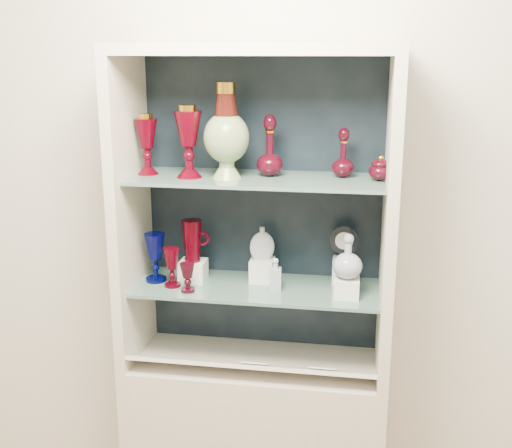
% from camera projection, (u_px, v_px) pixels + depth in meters
% --- Properties ---
extents(wall_back, '(3.50, 0.02, 2.80)m').
position_uv_depth(wall_back, '(265.00, 185.00, 2.54)').
color(wall_back, beige).
rests_on(wall_back, ground).
extents(cabinet_base, '(1.00, 0.40, 0.75)m').
position_uv_depth(cabinet_base, '(256.00, 444.00, 2.60)').
color(cabinet_base, beige).
rests_on(cabinet_base, ground).
extents(cabinet_back_panel, '(0.98, 0.02, 1.15)m').
position_uv_depth(cabinet_back_panel, '(264.00, 206.00, 2.53)').
color(cabinet_back_panel, black).
rests_on(cabinet_back_panel, cabinet_base).
extents(cabinet_side_left, '(0.04, 0.40, 1.15)m').
position_uv_depth(cabinet_side_left, '(131.00, 212.00, 2.42)').
color(cabinet_side_left, beige).
rests_on(cabinet_side_left, cabinet_base).
extents(cabinet_side_right, '(0.04, 0.40, 1.15)m').
position_uv_depth(cabinet_side_right, '(389.00, 223.00, 2.27)').
color(cabinet_side_right, beige).
rests_on(cabinet_side_right, cabinet_base).
extents(cabinet_top_cap, '(1.00, 0.40, 0.04)m').
position_uv_depth(cabinet_top_cap, '(256.00, 49.00, 2.19)').
color(cabinet_top_cap, beige).
rests_on(cabinet_top_cap, cabinet_side_left).
extents(shelf_lower, '(0.92, 0.34, 0.01)m').
position_uv_depth(shelf_lower, '(257.00, 287.00, 2.44)').
color(shelf_lower, slate).
rests_on(shelf_lower, cabinet_side_left).
extents(shelf_upper, '(0.92, 0.34, 0.01)m').
position_uv_depth(shelf_upper, '(257.00, 179.00, 2.33)').
color(shelf_upper, slate).
rests_on(shelf_upper, cabinet_side_left).
extents(label_ledge, '(0.92, 0.17, 0.09)m').
position_uv_depth(label_ledge, '(251.00, 366.00, 2.39)').
color(label_ledge, beige).
rests_on(label_ledge, cabinet_base).
extents(label_card_0, '(0.10, 0.06, 0.03)m').
position_uv_depth(label_card_0, '(322.00, 368.00, 2.34)').
color(label_card_0, white).
rests_on(label_card_0, label_ledge).
extents(label_card_1, '(0.10, 0.06, 0.03)m').
position_uv_depth(label_card_1, '(256.00, 363.00, 2.38)').
color(label_card_1, white).
rests_on(label_card_1, label_ledge).
extents(pedestal_lamp_left, '(0.11, 0.11, 0.22)m').
position_uv_depth(pedestal_lamp_left, '(147.00, 144.00, 2.37)').
color(pedestal_lamp_left, '#45000B').
rests_on(pedestal_lamp_left, shelf_upper).
extents(pedestal_lamp_right, '(0.12, 0.12, 0.26)m').
position_uv_depth(pedestal_lamp_right, '(188.00, 142.00, 2.30)').
color(pedestal_lamp_right, '#45000B').
rests_on(pedestal_lamp_right, shelf_upper).
extents(enamel_urn, '(0.20, 0.20, 0.34)m').
position_uv_depth(enamel_urn, '(226.00, 131.00, 2.28)').
color(enamel_urn, '#104F20').
rests_on(enamel_urn, shelf_upper).
extents(ruby_decanter_a, '(0.11, 0.11, 0.25)m').
position_uv_depth(ruby_decanter_a, '(270.00, 142.00, 2.33)').
color(ruby_decanter_a, '#3B0612').
rests_on(ruby_decanter_a, shelf_upper).
extents(ruby_decanter_b, '(0.10, 0.10, 0.19)m').
position_uv_depth(ruby_decanter_b, '(343.00, 151.00, 2.31)').
color(ruby_decanter_b, '#3B0612').
rests_on(ruby_decanter_b, shelf_upper).
extents(lidded_bowl, '(0.09, 0.09, 0.09)m').
position_uv_depth(lidded_bowl, '(380.00, 168.00, 2.26)').
color(lidded_bowl, '#3B0612').
rests_on(lidded_bowl, shelf_upper).
extents(cobalt_goblet, '(0.09, 0.09, 0.19)m').
position_uv_depth(cobalt_goblet, '(155.00, 257.00, 2.47)').
color(cobalt_goblet, '#000339').
rests_on(cobalt_goblet, shelf_lower).
extents(ruby_goblet_tall, '(0.08, 0.08, 0.15)m').
position_uv_depth(ruby_goblet_tall, '(172.00, 267.00, 2.42)').
color(ruby_goblet_tall, '#45000B').
rests_on(ruby_goblet_tall, shelf_lower).
extents(ruby_goblet_small, '(0.06, 0.06, 0.11)m').
position_uv_depth(ruby_goblet_small, '(188.00, 278.00, 2.37)').
color(ruby_goblet_small, '#3B0612').
rests_on(ruby_goblet_small, shelf_lower).
extents(riser_ruby_pitcher, '(0.10, 0.10, 0.08)m').
position_uv_depth(riser_ruby_pitcher, '(193.00, 271.00, 2.49)').
color(riser_ruby_pitcher, silver).
rests_on(riser_ruby_pitcher, shelf_lower).
extents(ruby_pitcher, '(0.13, 0.10, 0.16)m').
position_uv_depth(ruby_pitcher, '(192.00, 241.00, 2.46)').
color(ruby_pitcher, '#45000B').
rests_on(ruby_pitcher, riser_ruby_pitcher).
extents(clear_square_bottle, '(0.05, 0.05, 0.12)m').
position_uv_depth(clear_square_bottle, '(275.00, 274.00, 2.38)').
color(clear_square_bottle, '#909AAA').
rests_on(clear_square_bottle, shelf_lower).
extents(riser_flat_flask, '(0.09, 0.09, 0.09)m').
position_uv_depth(riser_flat_flask, '(262.00, 270.00, 2.48)').
color(riser_flat_flask, silver).
rests_on(riser_flat_flask, shelf_lower).
extents(flat_flask, '(0.10, 0.06, 0.13)m').
position_uv_depth(flat_flask, '(262.00, 243.00, 2.45)').
color(flat_flask, '#A7AFB9').
rests_on(flat_flask, riser_flat_flask).
extents(riser_clear_round_decanter, '(0.09, 0.09, 0.07)m').
position_uv_depth(riser_clear_round_decanter, '(347.00, 288.00, 2.33)').
color(riser_clear_round_decanter, silver).
rests_on(riser_clear_round_decanter, shelf_lower).
extents(clear_round_decanter, '(0.13, 0.13, 0.16)m').
position_uv_depth(clear_round_decanter, '(348.00, 257.00, 2.30)').
color(clear_round_decanter, '#909AAA').
rests_on(clear_round_decanter, riser_clear_round_decanter).
extents(riser_cameo_medallion, '(0.08, 0.08, 0.10)m').
position_uv_depth(riser_cameo_medallion, '(343.00, 271.00, 2.46)').
color(riser_cameo_medallion, silver).
rests_on(riser_cameo_medallion, shelf_lower).
extents(cameo_medallion, '(0.11, 0.04, 0.13)m').
position_uv_depth(cameo_medallion, '(344.00, 242.00, 2.43)').
color(cameo_medallion, black).
rests_on(cameo_medallion, riser_cameo_medallion).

